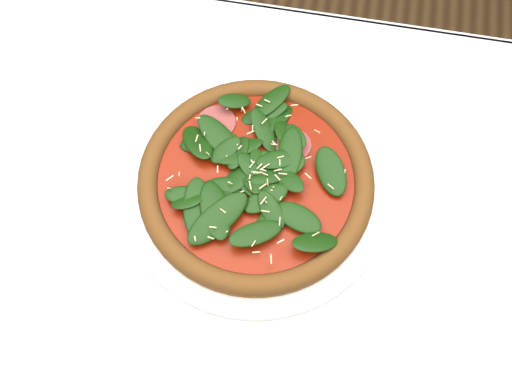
# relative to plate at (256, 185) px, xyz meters

# --- Properties ---
(ground) EXTENTS (6.00, 6.00, 0.00)m
(ground) POSITION_rel_plate_xyz_m (-0.02, -0.07, -0.76)
(ground) COLOR brown
(ground) RESTS_ON ground
(dining_table) EXTENTS (1.21, 0.81, 0.75)m
(dining_table) POSITION_rel_plate_xyz_m (-0.02, -0.07, -0.11)
(dining_table) COLOR white
(dining_table) RESTS_ON ground
(plate) EXTENTS (0.37, 0.37, 0.02)m
(plate) POSITION_rel_plate_xyz_m (0.00, 0.00, 0.00)
(plate) COLOR silver
(plate) RESTS_ON dining_table
(pizza) EXTENTS (0.40, 0.40, 0.04)m
(pizza) POSITION_rel_plate_xyz_m (0.00, 0.00, 0.02)
(pizza) COLOR olive
(pizza) RESTS_ON plate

